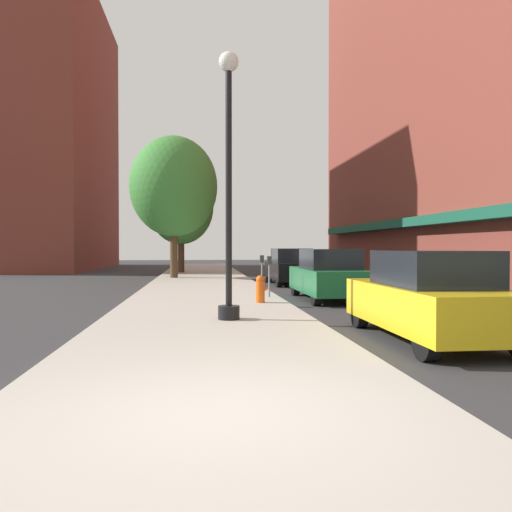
# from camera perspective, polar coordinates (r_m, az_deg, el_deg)

# --- Properties ---
(ground_plane) EXTENTS (90.00, 90.00, 0.00)m
(ground_plane) POSITION_cam_1_polar(r_m,az_deg,el_deg) (23.31, 3.94, -3.23)
(ground_plane) COLOR #2D2D30
(sidewalk_slab) EXTENTS (4.80, 50.00, 0.12)m
(sidewalk_slab) POSITION_cam_1_polar(r_m,az_deg,el_deg) (23.92, -5.98, -2.98)
(sidewalk_slab) COLOR #A8A399
(sidewalk_slab) RESTS_ON ground
(building_right_brick) EXTENTS (6.80, 40.00, 29.08)m
(building_right_brick) POSITION_cam_1_polar(r_m,az_deg,el_deg) (33.40, 23.21, 23.46)
(building_right_brick) COLOR brown
(building_right_brick) RESTS_ON ground
(building_far_background) EXTENTS (6.80, 18.00, 21.32)m
(building_far_background) POSITION_cam_1_polar(r_m,az_deg,el_deg) (44.15, -21.01, 12.60)
(building_far_background) COLOR brown
(building_far_background) RESTS_ON ground
(lamppost) EXTENTS (0.48, 0.48, 5.90)m
(lamppost) POSITION_cam_1_polar(r_m,az_deg,el_deg) (11.30, -3.09, 8.53)
(lamppost) COLOR black
(lamppost) RESTS_ON sidewalk_slab
(fire_hydrant) EXTENTS (0.33, 0.26, 0.79)m
(fire_hydrant) POSITION_cam_1_polar(r_m,az_deg,el_deg) (14.62, 0.49, -3.71)
(fire_hydrant) COLOR #E05614
(fire_hydrant) RESTS_ON sidewalk_slab
(parking_meter_near) EXTENTS (0.14, 0.09, 1.31)m
(parking_meter_near) POSITION_cam_1_polar(r_m,az_deg,el_deg) (16.23, 1.50, -1.72)
(parking_meter_near) COLOR slate
(parking_meter_near) RESTS_ON sidewalk_slab
(parking_meter_far) EXTENTS (0.14, 0.09, 1.31)m
(parking_meter_far) POSITION_cam_1_polar(r_m,az_deg,el_deg) (18.11, 0.67, -1.44)
(parking_meter_far) COLOR slate
(parking_meter_far) RESTS_ON sidewalk_slab
(tree_near) EXTENTS (4.11, 4.11, 6.52)m
(tree_near) POSITION_cam_1_polar(r_m,az_deg,el_deg) (32.62, -8.44, 5.46)
(tree_near) COLOR #422D1E
(tree_near) RESTS_ON sidewalk_slab
(tree_mid) EXTENTS (4.56, 4.56, 7.40)m
(tree_mid) POSITION_cam_1_polar(r_m,az_deg,el_deg) (27.03, -9.26, 7.72)
(tree_mid) COLOR #4C3823
(tree_mid) RESTS_ON sidewalk_slab
(car_yellow) EXTENTS (1.80, 4.30, 1.66)m
(car_yellow) POSITION_cam_1_polar(r_m,az_deg,el_deg) (9.81, 18.93, -4.39)
(car_yellow) COLOR black
(car_yellow) RESTS_ON ground
(car_green) EXTENTS (1.80, 4.30, 1.66)m
(car_green) POSITION_cam_1_polar(r_m,az_deg,el_deg) (16.61, 8.19, -2.15)
(car_green) COLOR black
(car_green) RESTS_ON ground
(car_black) EXTENTS (1.80, 4.30, 1.66)m
(car_black) POSITION_cam_1_polar(r_m,az_deg,el_deg) (23.32, 3.91, -1.23)
(car_black) COLOR black
(car_black) RESTS_ON ground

